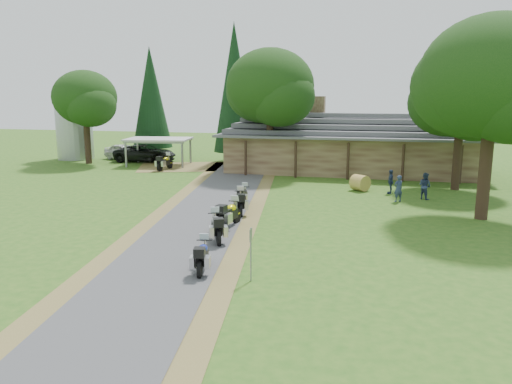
% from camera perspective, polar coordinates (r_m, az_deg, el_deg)
% --- Properties ---
extents(ground, '(120.00, 120.00, 0.00)m').
position_cam_1_polar(ground, '(21.12, -9.33, -6.75)').
color(ground, '#2B5919').
rests_on(ground, ground).
extents(driveway, '(51.95, 51.95, 0.00)m').
position_cam_1_polar(driveway, '(24.86, -6.85, -3.92)').
color(driveway, '#424244').
rests_on(driveway, ground).
extents(lodge, '(21.40, 9.40, 4.90)m').
position_cam_1_polar(lodge, '(42.72, 10.85, 5.65)').
color(lodge, brown).
rests_on(lodge, ground).
extents(silo, '(3.55, 3.55, 7.08)m').
position_cam_1_polar(silo, '(52.83, -20.09, 7.40)').
color(silo, gray).
rests_on(silo, ground).
extents(carport, '(6.11, 4.51, 2.45)m').
position_cam_1_polar(carport, '(46.32, -11.02, 4.54)').
color(carport, silver).
rests_on(carport, ground).
extents(car_white_sedan, '(4.70, 6.40, 1.97)m').
position_cam_1_polar(car_white_sedan, '(50.77, -14.84, 4.68)').
color(car_white_sedan, silver).
rests_on(car_white_sedan, ground).
extents(car_dark_suv, '(3.33, 6.57, 2.42)m').
position_cam_1_polar(car_dark_suv, '(49.03, -12.57, 4.83)').
color(car_dark_suv, black).
rests_on(car_dark_suv, ground).
extents(motorcycle_row_a, '(0.96, 1.92, 1.26)m').
position_cam_1_polar(motorcycle_row_a, '(18.61, -6.14, -7.11)').
color(motorcycle_row_a, '#202E99').
rests_on(motorcycle_row_a, ground).
extents(motorcycle_row_b, '(1.44, 2.13, 1.40)m').
position_cam_1_polar(motorcycle_row_b, '(22.23, -4.54, -3.84)').
color(motorcycle_row_b, '#919498').
rests_on(motorcycle_row_b, ground).
extents(motorcycle_row_c, '(1.05, 2.23, 1.46)m').
position_cam_1_polar(motorcycle_row_c, '(24.35, -3.07, -2.40)').
color(motorcycle_row_c, '#DFD900').
rests_on(motorcycle_row_c, ground).
extents(motorcycle_row_d, '(1.21, 2.15, 1.40)m').
position_cam_1_polar(motorcycle_row_d, '(27.18, -1.76, -1.02)').
color(motorcycle_row_d, '#C24E05').
rests_on(motorcycle_row_d, ground).
extents(motorcycle_row_e, '(0.69, 1.83, 1.23)m').
position_cam_1_polar(motorcycle_row_e, '(29.22, -1.47, -0.31)').
color(motorcycle_row_e, black).
rests_on(motorcycle_row_e, ground).
extents(motorcycle_carport_a, '(0.94, 2.16, 1.43)m').
position_cam_1_polar(motorcycle_carport_a, '(43.32, -10.39, 3.43)').
color(motorcycle_carport_a, '#C6C90C').
rests_on(motorcycle_carport_a, ground).
extents(person_a, '(0.66, 0.62, 1.90)m').
position_cam_1_polar(person_a, '(31.26, 15.97, 0.64)').
color(person_a, navy).
rests_on(person_a, ground).
extents(person_b, '(0.68, 0.67, 1.95)m').
position_cam_1_polar(person_b, '(32.47, 18.75, 0.91)').
color(person_b, navy).
rests_on(person_b, ground).
extents(person_c, '(0.42, 0.55, 1.86)m').
position_cam_1_polar(person_c, '(33.69, 15.14, 1.39)').
color(person_c, navy).
rests_on(person_c, ground).
extents(hay_bale, '(1.45, 1.45, 1.07)m').
position_cam_1_polar(hay_bale, '(34.25, 11.80, 1.03)').
color(hay_bale, '#A6913D').
rests_on(hay_bale, ground).
extents(sign_post, '(0.35, 0.06, 1.93)m').
position_cam_1_polar(sign_post, '(17.42, -0.59, -7.18)').
color(sign_post, gray).
rests_on(sign_post, ground).
extents(oak_lodge_left, '(6.95, 6.95, 11.31)m').
position_cam_1_polar(oak_lodge_left, '(40.15, 1.63, 10.08)').
color(oak_lodge_left, black).
rests_on(oak_lodge_left, ground).
extents(oak_lodge_right, '(6.31, 6.31, 10.02)m').
position_cam_1_polar(oak_lodge_right, '(36.12, 22.33, 8.10)').
color(oak_lodge_right, black).
rests_on(oak_lodge_right, ground).
extents(oak_driveway, '(7.26, 7.26, 11.73)m').
position_cam_1_polar(oak_driveway, '(27.97, 25.27, 8.95)').
color(oak_driveway, black).
rests_on(oak_driveway, ground).
extents(oak_silo, '(5.78, 5.78, 9.81)m').
position_cam_1_polar(oak_silo, '(48.81, -18.90, 8.82)').
color(oak_silo, black).
rests_on(oak_silo, ground).
extents(cedar_near, '(3.97, 3.97, 12.88)m').
position_cam_1_polar(cedar_near, '(47.18, -2.47, 11.21)').
color(cedar_near, black).
rests_on(cedar_near, ground).
extents(cedar_far, '(3.95, 3.95, 11.04)m').
position_cam_1_polar(cedar_far, '(51.91, -11.89, 9.97)').
color(cedar_far, black).
rests_on(cedar_far, ground).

